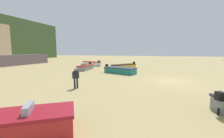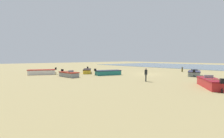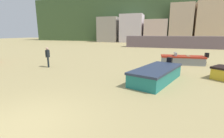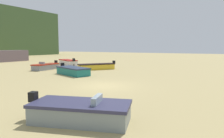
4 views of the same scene
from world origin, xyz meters
The scene contains 8 objects.
ground_plane centered at (0.00, 0.00, 0.00)m, with size 160.00×160.00×0.00m, color tan.
harbor_pier centered at (5.83, 30.00, 1.10)m, with size 19.14×2.40×2.19m, color slate.
boat_grey_0 centered at (5.40, 12.30, 0.40)m, with size 3.96×1.72×1.08m.
boat_yellow_1 centered at (8.84, 6.85, 0.39)m, with size 4.58×3.76×1.09m.
boat_white_3 centered at (11.56, 14.26, 0.44)m, with size 3.15×4.54×1.19m.
boat_teal_4 centered at (3.54, 6.13, 0.41)m, with size 2.93×4.61×1.12m.
boat_red_5 centered at (-11.67, 6.08, 0.44)m, with size 3.70×4.55×1.17m.
beach_walker_foreground centered at (-5.12, 7.43, 0.95)m, with size 0.48×0.48×1.62m.
Camera 1 is at (-14.75, 1.29, 2.90)m, focal length 22.88 mm.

